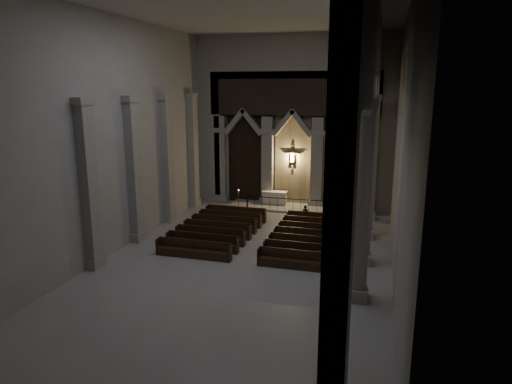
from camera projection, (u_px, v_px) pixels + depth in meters
room at (244, 106)px, 20.80m from camera, size 24.00×24.10×12.00m
sanctuary_wall at (293, 114)px, 31.85m from camera, size 14.00×0.77×12.00m
right_arcade at (369, 101)px, 20.55m from camera, size 1.00×24.00×12.00m
left_pilasters at (152, 166)px, 26.70m from camera, size 0.60×13.00×8.03m
sanctuary_step at (289, 207)px, 32.45m from camera, size 8.50×2.60×0.15m
altar at (275, 197)px, 33.08m from camera, size 1.82×0.73×0.92m
altar_rail at (285, 203)px, 31.15m from camera, size 5.49×0.09×1.08m
candle_stand_left at (239, 205)px, 31.93m from camera, size 0.25×0.25×1.47m
candle_stand_right at (328, 209)px, 30.71m from camera, size 0.26×0.26×1.54m
pews at (262, 236)px, 25.62m from camera, size 9.41×7.30×0.89m
worshipper at (305, 214)px, 28.84m from camera, size 0.47×0.35×1.17m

